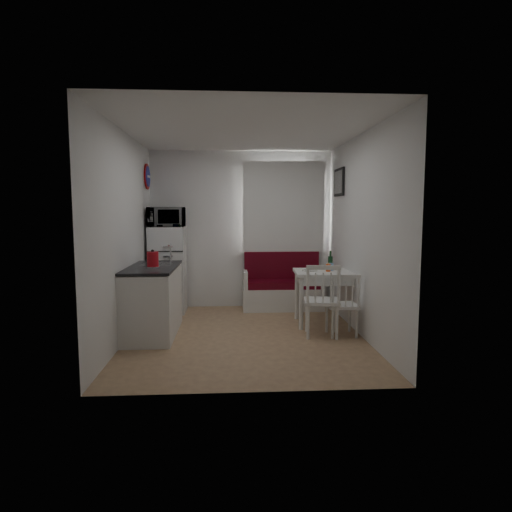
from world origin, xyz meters
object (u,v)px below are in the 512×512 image
Objects in this scene: kettle at (153,259)px; wine_bottle at (330,260)px; microwave at (166,217)px; kitchen_counter at (153,300)px; chair_left at (323,293)px; chair_right at (344,298)px; dining_table at (331,277)px; bench at (282,290)px; fridge at (168,270)px.

wine_bottle is at bearing 16.16° from kettle.
microwave is 2.61m from wine_bottle.
chair_left is at bearing -8.00° from kitchen_counter.
microwave reaches higher than chair_right.
kitchen_counter is at bearing -90.94° from microwave.
kettle reaches higher than dining_table.
dining_table is 3.78× the size of wine_bottle.
kettle is (-1.82, -1.59, 0.70)m from bench.
bench is 1.76m from chair_right.
chair_right is (0.26, 0.01, -0.08)m from chair_left.
kitchen_counter is at bearing 171.16° from chair_right.
chair_left is (-0.25, -0.67, -0.10)m from dining_table.
microwave reaches higher than kitchen_counter.
bench is (1.87, 1.35, -0.14)m from kitchen_counter.
bench is 2.52m from kettle.
kitchen_counter is 2.47m from dining_table.
wine_bottle reaches higher than bench.
chair_left is 2.67m from fridge.
kitchen_counter is at bearing -169.37° from wine_bottle.
dining_table is 2.57m from fridge.
chair_left is 0.37× the size of fridge.
microwave is at bearing 89.06° from kitchen_counter.
bench is 1.20m from dining_table.
wine_bottle is (0.58, -0.89, 0.60)m from bench.
chair_right is at bearing -32.35° from fridge.
kitchen_counter is 2.99× the size of chair_right.
microwave is at bearing 91.20° from kettle.
bench is 2.22m from microwave.
chair_right is 0.79× the size of microwave.
chair_right is 0.32× the size of fridge.
fridge reaches higher than kettle.
wine_bottle is at bearing -16.82° from microwave.
dining_table is 2.48m from kettle.
bench is 1.22m from wine_bottle.
fridge reaches higher than chair_right.
fridge is at bearing 151.78° from chair_left.
kitchen_counter is 1.27m from fridge.
bench is at bearing 41.14° from kettle.
chair_left is 0.28m from chair_right.
chair_right is at bearing -70.64° from bench.
kitchen_counter is 4.71× the size of wine_bottle.
dining_table is (0.57, -0.99, 0.37)m from bench.
kettle is at bearing -78.13° from kitchen_counter.
microwave is (-2.42, 0.83, 0.84)m from dining_table.
kitchen_counter reaches higher than kettle.
bench is 2.59× the size of chair_left.
kettle is at bearing 176.61° from chair_right.
chair_left is at bearing -1.92° from kettle.
wine_bottle is at bearing 84.95° from dining_table.
dining_table is 4.63× the size of kettle.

